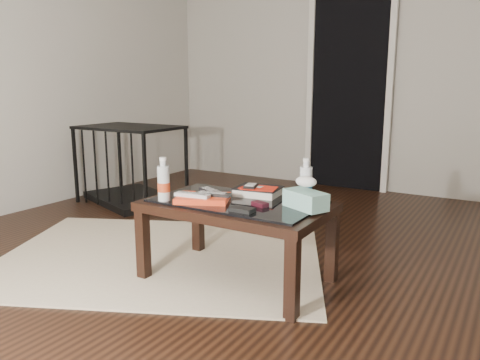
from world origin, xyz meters
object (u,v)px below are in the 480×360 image
(pet_crate, at_px, (132,178))
(coffee_table, at_px, (237,212))
(textbook, at_px, (258,191))
(water_bottle_left, at_px, (164,179))
(tissue_box, at_px, (306,200))
(water_bottle_right, at_px, (306,180))

(pet_crate, bearing_deg, coffee_table, -10.06)
(textbook, distance_m, water_bottle_left, 0.54)
(coffee_table, relative_size, pet_crate, 0.95)
(tissue_box, bearing_deg, textbook, -174.85)
(pet_crate, distance_m, tissue_box, 2.40)
(coffee_table, bearing_deg, tissue_box, 5.74)
(pet_crate, xyz_separation_m, tissue_box, (2.18, -0.98, 0.28))
(water_bottle_right, distance_m, tissue_box, 0.16)
(coffee_table, bearing_deg, pet_crate, 150.24)
(textbook, relative_size, water_bottle_left, 1.05)
(textbook, bearing_deg, coffee_table, -109.93)
(coffee_table, height_order, pet_crate, pet_crate)
(pet_crate, bearing_deg, water_bottle_left, -20.63)
(coffee_table, distance_m, water_bottle_right, 0.42)
(water_bottle_left, relative_size, tissue_box, 1.03)
(pet_crate, distance_m, textbook, 2.03)
(textbook, relative_size, water_bottle_right, 1.05)
(pet_crate, bearing_deg, tissue_box, -4.61)
(water_bottle_right, bearing_deg, tissue_box, -66.48)
(water_bottle_left, bearing_deg, tissue_box, 18.65)
(textbook, relative_size, tissue_box, 1.09)
(textbook, bearing_deg, pet_crate, 147.81)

